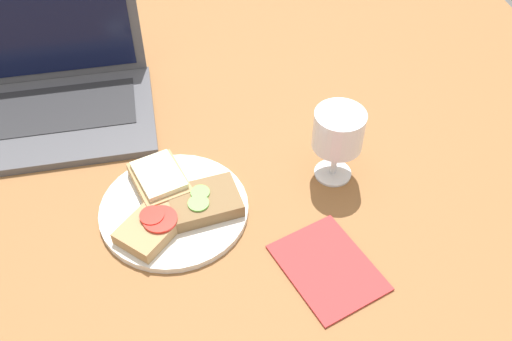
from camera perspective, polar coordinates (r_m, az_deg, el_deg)
wooden_table at (r=91.54cm, az=-0.66°, el=-3.61°), size 140.00×140.00×3.00cm
plate at (r=89.38cm, az=-8.18°, el=-3.85°), size 23.01×23.01×1.12cm
sandwich_with_cheese at (r=90.91cm, az=-9.61°, el=-0.99°), size 10.00×11.89×3.26cm
sandwich_with_tomato at (r=85.76cm, az=-10.10°, el=-5.24°), size 12.62×12.68×2.74cm
sandwich_with_cucumber at (r=87.55cm, az=-5.17°, el=-3.11°), size 11.47×9.05×2.59cm
wine_glass at (r=88.84cm, az=8.23°, el=3.71°), size 7.97×7.97×12.92cm
laptop at (r=110.56cm, az=-19.89°, el=7.40°), size 35.80×27.08×19.81cm
napkin at (r=83.06cm, az=7.21°, el=-9.60°), size 15.99×18.22×0.40cm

